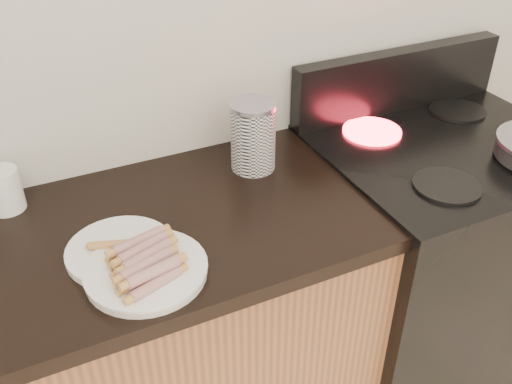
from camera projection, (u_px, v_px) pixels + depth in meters
name	position (u px, v px, depth m)	size (l,w,h in m)	color
wall_back	(154.00, 19.00, 1.44)	(4.00, 0.04, 2.60)	silver
stove	(427.00, 262.00, 1.95)	(0.76, 0.65, 0.91)	black
stove_panel	(398.00, 80.00, 1.85)	(0.76, 0.06, 0.20)	black
burner_near_left	(447.00, 186.00, 1.50)	(0.18, 0.18, 0.01)	black
burner_far_left	(372.00, 131.00, 1.76)	(0.18, 0.18, 0.01)	#FF1E2D
burner_far_right	(457.00, 110.00, 1.88)	(0.18, 0.18, 0.01)	black
main_plate	(146.00, 272.00, 1.23)	(0.26, 0.26, 0.02)	white
side_plate	(120.00, 250.00, 1.29)	(0.24, 0.24, 0.02)	white
hotdog_pile	(145.00, 261.00, 1.22)	(0.12, 0.19, 0.05)	maroon
plain_sausages	(119.00, 244.00, 1.28)	(0.13, 0.06, 0.02)	#D66638
canister	(253.00, 136.00, 1.56)	(0.13, 0.13, 0.20)	white
mug	(3.00, 190.00, 1.41)	(0.09, 0.09, 0.11)	white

